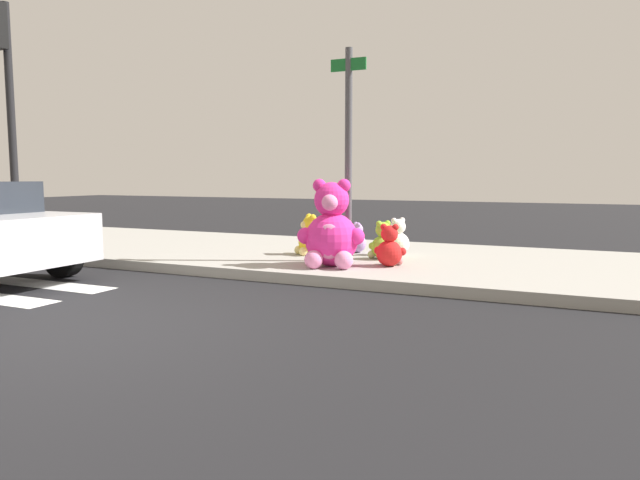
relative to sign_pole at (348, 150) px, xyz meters
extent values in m
plane|color=black|center=(-1.00, -4.40, -1.85)|extent=(60.00, 60.00, 0.00)
cube|color=#9E9B93|center=(-1.00, 0.80, -1.77)|extent=(28.00, 4.40, 0.15)
cube|color=white|center=(-3.78, -2.80, -1.85)|extent=(3.20, 0.45, 0.00)
cylinder|color=#4C4C51|center=(0.00, 0.00, -0.10)|extent=(0.11, 0.11, 3.20)
cube|color=#19722D|center=(0.00, -0.02, 1.25)|extent=(0.56, 0.03, 0.18)
cylinder|color=black|center=(-6.32, -0.80, 0.50)|extent=(0.14, 0.14, 4.40)
sphere|color=#F22D93|center=(-0.03, -0.55, -1.31)|extent=(0.77, 0.77, 0.77)
ellipsoid|color=pink|center=(0.05, -0.82, -1.31)|extent=(0.46, 0.29, 0.50)
sphere|color=#F22D93|center=(-0.03, -0.55, -0.73)|extent=(0.51, 0.51, 0.51)
sphere|color=pink|center=(0.03, -0.76, -0.76)|extent=(0.23, 0.23, 0.23)
sphere|color=#F22D93|center=(0.14, -0.50, -0.53)|extent=(0.19, 0.19, 0.19)
sphere|color=#F22D93|center=(0.35, -0.53, -1.25)|extent=(0.24, 0.24, 0.24)
sphere|color=pink|center=(0.26, -0.80, -1.56)|extent=(0.27, 0.27, 0.27)
sphere|color=#F22D93|center=(-0.20, -0.60, -0.53)|extent=(0.19, 0.19, 0.19)
sphere|color=#F22D93|center=(-0.36, -0.75, -1.25)|extent=(0.24, 0.24, 0.24)
sphere|color=pink|center=(-0.14, -0.92, -1.56)|extent=(0.27, 0.27, 0.27)
sphere|color=#8CD133|center=(0.42, 0.42, -1.51)|extent=(0.37, 0.37, 0.37)
ellipsoid|color=#B8DE87|center=(0.31, 0.50, -1.51)|extent=(0.18, 0.22, 0.24)
sphere|color=#8CD133|center=(0.42, 0.42, -1.23)|extent=(0.25, 0.25, 0.25)
sphere|color=#B8DE87|center=(0.34, 0.48, -1.25)|extent=(0.11, 0.11, 0.11)
sphere|color=#8CD133|center=(0.38, 0.35, -1.13)|extent=(0.09, 0.09, 0.09)
sphere|color=#8CD133|center=(0.29, 0.30, -1.48)|extent=(0.12, 0.12, 0.12)
sphere|color=#B8DE87|center=(0.23, 0.42, -1.63)|extent=(0.13, 0.13, 0.13)
sphere|color=#8CD133|center=(0.47, 0.50, -1.13)|extent=(0.09, 0.09, 0.09)
sphere|color=#8CD133|center=(0.48, 0.60, -1.48)|extent=(0.12, 0.12, 0.12)
sphere|color=#B8DE87|center=(0.35, 0.60, -1.63)|extent=(0.13, 0.13, 0.13)
sphere|color=red|center=(0.75, -0.25, -1.51)|extent=(0.38, 0.38, 0.38)
ellipsoid|color=#DB7B7B|center=(0.74, -0.11, -1.51)|extent=(0.21, 0.10, 0.25)
sphere|color=red|center=(0.75, -0.25, -1.22)|extent=(0.25, 0.25, 0.25)
sphere|color=#DB7B7B|center=(0.74, -0.14, -1.24)|extent=(0.11, 0.11, 0.11)
sphere|color=red|center=(0.66, -0.25, -1.13)|extent=(0.09, 0.09, 0.09)
sphere|color=red|center=(0.56, -0.21, -1.48)|extent=(0.12, 0.12, 0.12)
sphere|color=#DB7B7B|center=(0.63, -0.09, -1.63)|extent=(0.13, 0.13, 0.13)
sphere|color=red|center=(0.83, -0.24, -1.13)|extent=(0.09, 0.09, 0.09)
sphere|color=red|center=(0.92, -0.19, -1.48)|extent=(0.12, 0.12, 0.12)
sphere|color=#DB7B7B|center=(0.84, -0.08, -1.63)|extent=(0.13, 0.13, 0.13)
sphere|color=yellow|center=(-0.85, 0.44, -1.49)|extent=(0.42, 0.42, 0.42)
ellipsoid|color=#F0DB80|center=(-0.95, 0.34, -1.49)|extent=(0.23, 0.22, 0.27)
sphere|color=yellow|center=(-0.85, 0.44, -1.18)|extent=(0.27, 0.27, 0.27)
sphere|color=#F0DB80|center=(-0.93, 0.36, -1.20)|extent=(0.12, 0.12, 0.12)
sphere|color=yellow|center=(-0.78, 0.38, -1.07)|extent=(0.10, 0.10, 0.10)
sphere|color=yellow|center=(-0.74, 0.27, -1.46)|extent=(0.13, 0.13, 0.13)
sphere|color=#F0DB80|center=(-0.89, 0.24, -1.63)|extent=(0.14, 0.14, 0.14)
sphere|color=yellow|center=(-0.92, 0.51, -1.07)|extent=(0.10, 0.10, 0.10)
sphere|color=yellow|center=(-1.03, 0.54, -1.46)|extent=(0.13, 0.13, 0.13)
sphere|color=#F0DB80|center=(-1.05, 0.40, -1.63)|extent=(0.14, 0.14, 0.14)
sphere|color=#B28CD8|center=(-0.25, 1.01, -1.54)|extent=(0.32, 0.32, 0.32)
ellipsoid|color=silver|center=(-0.34, 0.94, -1.54)|extent=(0.16, 0.18, 0.21)
sphere|color=#B28CD8|center=(-0.25, 1.01, -1.30)|extent=(0.21, 0.21, 0.21)
sphere|color=silver|center=(-0.32, 0.96, -1.31)|extent=(0.10, 0.10, 0.10)
sphere|color=#B28CD8|center=(-0.20, 0.95, -1.22)|extent=(0.08, 0.08, 0.08)
sphere|color=#B28CD8|center=(-0.19, 0.87, -1.51)|extent=(0.10, 0.10, 0.10)
sphere|color=silver|center=(-0.30, 0.86, -1.64)|extent=(0.11, 0.11, 0.11)
sphere|color=#B28CD8|center=(-0.29, 1.07, -1.22)|extent=(0.08, 0.08, 0.08)
sphere|color=#B28CD8|center=(-0.37, 1.11, -1.51)|extent=(0.10, 0.10, 0.10)
sphere|color=silver|center=(-0.41, 1.00, -1.64)|extent=(0.11, 0.11, 0.11)
sphere|color=white|center=(0.50, 0.97, -1.51)|extent=(0.38, 0.38, 0.38)
ellipsoid|color=white|center=(0.38, 1.04, -1.51)|extent=(0.18, 0.22, 0.25)
sphere|color=white|center=(0.50, 0.97, -1.22)|extent=(0.25, 0.25, 0.25)
sphere|color=white|center=(0.40, 1.02, -1.24)|extent=(0.11, 0.11, 0.11)
sphere|color=white|center=(0.45, 0.89, -1.12)|extent=(0.10, 0.10, 0.10)
sphere|color=white|center=(0.36, 0.84, -1.48)|extent=(0.12, 0.12, 0.12)
sphere|color=white|center=(0.30, 0.96, -1.63)|extent=(0.13, 0.13, 0.13)
sphere|color=white|center=(0.54, 1.04, -1.12)|extent=(0.10, 0.10, 0.10)
sphere|color=white|center=(0.55, 1.15, -1.48)|extent=(0.12, 0.12, 0.12)
sphere|color=white|center=(0.41, 1.14, -1.63)|extent=(0.13, 0.13, 0.13)
cylinder|color=black|center=(-3.54, -2.25, -1.53)|extent=(0.64, 0.23, 0.64)
camera|label=1|loc=(3.39, -8.33, -0.39)|focal=33.08mm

